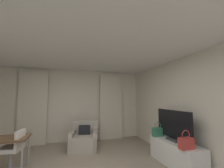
{
  "coord_description": "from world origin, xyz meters",
  "views": [
    {
      "loc": [
        -0.25,
        -2.56,
        1.57
      ],
      "look_at": [
        0.91,
        1.25,
        1.95
      ],
      "focal_mm": 23.11,
      "sensor_mm": 36.0,
      "label": 1
    }
  ],
  "objects_px": {
    "desk_chair": "(13,154)",
    "tv_flatscreen": "(173,126)",
    "armchair": "(84,140)",
    "handbag_secondary": "(186,143)",
    "handbag_primary": "(158,132)",
    "tv_console": "(175,153)"
  },
  "relations": [
    {
      "from": "desk_chair",
      "to": "handbag_secondary",
      "type": "height_order",
      "value": "handbag_secondary"
    },
    {
      "from": "tv_flatscreen",
      "to": "handbag_primary",
      "type": "distance_m",
      "value": 0.53
    },
    {
      "from": "armchair",
      "to": "tv_flatscreen",
      "type": "xyz_separation_m",
      "value": [
        1.93,
        -1.72,
        0.62
      ]
    },
    {
      "from": "armchair",
      "to": "handbag_secondary",
      "type": "height_order",
      "value": "handbag_secondary"
    },
    {
      "from": "handbag_primary",
      "to": "tv_flatscreen",
      "type": "bearing_deg",
      "value": -75.67
    },
    {
      "from": "handbag_secondary",
      "to": "desk_chair",
      "type": "bearing_deg",
      "value": 160.24
    },
    {
      "from": "armchair",
      "to": "desk_chair",
      "type": "bearing_deg",
      "value": -146.86
    },
    {
      "from": "desk_chair",
      "to": "tv_flatscreen",
      "type": "height_order",
      "value": "tv_flatscreen"
    },
    {
      "from": "armchair",
      "to": "tv_console",
      "type": "xyz_separation_m",
      "value": [
        1.93,
        -1.75,
        0.0
      ]
    },
    {
      "from": "desk_chair",
      "to": "handbag_primary",
      "type": "xyz_separation_m",
      "value": [
        3.4,
        -0.21,
        0.28
      ]
    },
    {
      "from": "tv_flatscreen",
      "to": "handbag_primary",
      "type": "height_order",
      "value": "tv_flatscreen"
    },
    {
      "from": "tv_flatscreen",
      "to": "handbag_secondary",
      "type": "xyz_separation_m",
      "value": [
        -0.15,
        -0.53,
        -0.22
      ]
    },
    {
      "from": "desk_chair",
      "to": "handbag_primary",
      "type": "bearing_deg",
      "value": -3.61
    },
    {
      "from": "desk_chair",
      "to": "tv_console",
      "type": "distance_m",
      "value": 3.6
    },
    {
      "from": "handbag_secondary",
      "to": "tv_flatscreen",
      "type": "bearing_deg",
      "value": 74.32
    },
    {
      "from": "tv_console",
      "to": "tv_flatscreen",
      "type": "height_order",
      "value": "tv_flatscreen"
    },
    {
      "from": "armchair",
      "to": "tv_console",
      "type": "relative_size",
      "value": 0.72
    },
    {
      "from": "armchair",
      "to": "tv_console",
      "type": "height_order",
      "value": "armchair"
    },
    {
      "from": "armchair",
      "to": "tv_flatscreen",
      "type": "bearing_deg",
      "value": -41.75
    },
    {
      "from": "tv_flatscreen",
      "to": "handbag_secondary",
      "type": "relative_size",
      "value": 3.07
    },
    {
      "from": "handbag_primary",
      "to": "desk_chair",
      "type": "bearing_deg",
      "value": 176.39
    },
    {
      "from": "desk_chair",
      "to": "handbag_secondary",
      "type": "relative_size",
      "value": 2.39
    }
  ]
}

